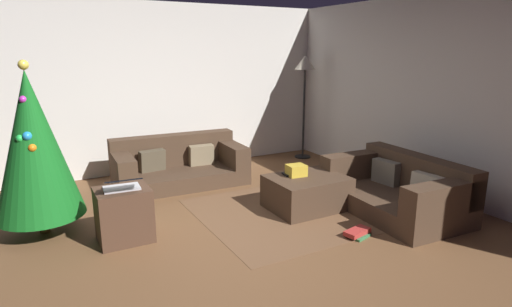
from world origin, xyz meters
TOP-DOWN VIEW (x-y plane):
  - ground_plane at (0.00, 0.00)m, footprint 6.40×6.40m
  - rear_partition at (0.00, 3.14)m, footprint 6.40×0.12m
  - corner_partition at (3.14, 0.00)m, footprint 0.12×6.40m
  - couch_left at (0.27, 2.25)m, footprint 1.86×0.97m
  - couch_right at (2.24, -0.07)m, footprint 1.08×1.71m
  - ottoman at (1.32, 0.53)m, footprint 0.91×0.71m
  - gift_box at (1.22, 0.63)m, footprint 0.24×0.20m
  - tv_remote at (1.12, 0.70)m, footprint 0.07×0.17m
  - christmas_tree at (-1.55, 1.28)m, footprint 0.87×0.87m
  - side_table at (-0.83, 0.69)m, footprint 0.52×0.44m
  - laptop at (-0.83, 0.63)m, footprint 0.37×0.39m
  - book_stack at (1.32, -0.40)m, footprint 0.32×0.23m
  - corner_lamp at (2.71, 2.60)m, footprint 0.36×0.36m
  - area_rug at (1.32, 0.53)m, footprint 2.60×2.00m

SIDE VIEW (x-z plane):
  - ground_plane at x=0.00m, z-range 0.00..0.00m
  - area_rug at x=1.32m, z-range 0.00..0.01m
  - book_stack at x=1.32m, z-range 0.00..0.07m
  - ottoman at x=1.32m, z-range 0.00..0.40m
  - couch_right at x=2.24m, z-range -0.07..0.59m
  - couch_left at x=0.27m, z-range -0.08..0.60m
  - side_table at x=-0.83m, z-range 0.00..0.55m
  - tv_remote at x=1.12m, z-range 0.40..0.42m
  - gift_box at x=1.22m, z-range 0.40..0.54m
  - laptop at x=-0.83m, z-range 0.52..0.69m
  - christmas_tree at x=-1.55m, z-range 0.05..1.86m
  - rear_partition at x=0.00m, z-range 0.00..2.60m
  - corner_partition at x=3.14m, z-range 0.00..2.60m
  - corner_lamp at x=2.71m, z-range 0.64..2.44m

